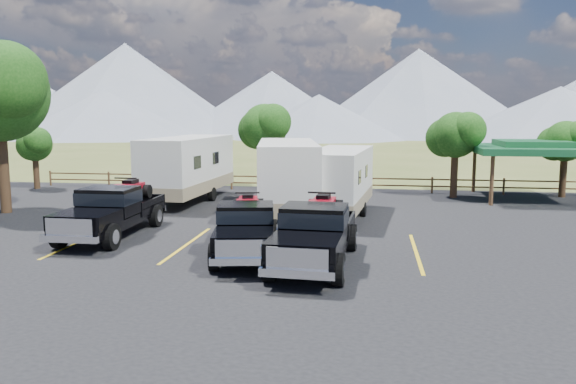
# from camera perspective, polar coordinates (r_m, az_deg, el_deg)

# --- Properties ---
(ground) EXTENTS (320.00, 320.00, 0.00)m
(ground) POSITION_cam_1_polar(r_m,az_deg,el_deg) (16.14, -7.98, -8.93)
(ground) COLOR #485624
(ground) RESTS_ON ground
(asphalt_lot) EXTENTS (44.00, 34.00, 0.04)m
(asphalt_lot) POSITION_cam_1_polar(r_m,az_deg,el_deg) (18.92, -5.41, -6.28)
(asphalt_lot) COLOR black
(asphalt_lot) RESTS_ON ground
(stall_lines) EXTENTS (12.12, 5.50, 0.01)m
(stall_lines) POSITION_cam_1_polar(r_m,az_deg,el_deg) (19.86, -4.72, -5.52)
(stall_lines) COLOR gold
(stall_lines) RESTS_ON asphalt_lot
(tree_ne_a) EXTENTS (3.11, 2.92, 4.76)m
(tree_ne_a) POSITION_cam_1_polar(r_m,az_deg,el_deg) (32.15, 16.62, 5.56)
(tree_ne_a) COLOR #332313
(tree_ne_a) RESTS_ON ground
(tree_ne_b) EXTENTS (2.77, 2.59, 4.27)m
(tree_ne_b) POSITION_cam_1_polar(r_m,az_deg,el_deg) (34.50, 26.31, 4.62)
(tree_ne_b) COLOR #332313
(tree_ne_b) RESTS_ON ground
(tree_north) EXTENTS (3.46, 3.24, 5.25)m
(tree_north) POSITION_cam_1_polar(r_m,az_deg,el_deg) (34.43, -2.41, 6.61)
(tree_north) COLOR #332313
(tree_north) RESTS_ON ground
(tree_nw_small) EXTENTS (2.59, 2.43, 3.85)m
(tree_nw_small) POSITION_cam_1_polar(r_m,az_deg,el_deg) (37.86, -24.37, 4.44)
(tree_nw_small) COLOR #332313
(tree_nw_small) RESTS_ON ground
(rail_fence) EXTENTS (36.12, 0.12, 1.00)m
(rail_fence) POSITION_cam_1_polar(r_m,az_deg,el_deg) (33.63, 4.22, 1.04)
(rail_fence) COLOR #523923
(rail_fence) RESTS_ON ground
(pavilion) EXTENTS (6.20, 6.20, 3.22)m
(pavilion) POSITION_cam_1_polar(r_m,az_deg,el_deg) (32.98, 23.53, 4.07)
(pavilion) COLOR #523923
(pavilion) RESTS_ON ground
(mountain_range) EXTENTS (209.00, 71.00, 20.00)m
(mountain_range) POSITION_cam_1_polar(r_m,az_deg,el_deg) (121.41, 2.75, 9.53)
(mountain_range) COLOR slate
(mountain_range) RESTS_ON ground
(rig_left) EXTENTS (2.23, 6.29, 2.10)m
(rig_left) POSITION_cam_1_polar(r_m,az_deg,el_deg) (22.32, -17.40, -1.71)
(rig_left) COLOR black
(rig_left) RESTS_ON asphalt_lot
(rig_center) EXTENTS (2.82, 6.01, 1.93)m
(rig_center) POSITION_cam_1_polar(r_m,az_deg,el_deg) (18.59, -4.26, -3.53)
(rig_center) COLOR black
(rig_center) RESTS_ON asphalt_lot
(rig_right) EXTENTS (2.47, 6.35, 2.09)m
(rig_right) POSITION_cam_1_polar(r_m,az_deg,el_deg) (17.39, 2.83, -4.07)
(rig_right) COLOR black
(rig_right) RESTS_ON asphalt_lot
(trailer_left) EXTENTS (2.96, 9.78, 3.39)m
(trailer_left) POSITION_cam_1_polar(r_m,az_deg,el_deg) (30.05, -10.10, 2.43)
(trailer_left) COLOR silver
(trailer_left) RESTS_ON asphalt_lot
(trailer_center) EXTENTS (3.79, 9.74, 3.37)m
(trailer_center) POSITION_cam_1_polar(r_m,az_deg,el_deg) (25.30, -0.06, 1.49)
(trailer_center) COLOR silver
(trailer_center) RESTS_ON asphalt_lot
(trailer_right) EXTENTS (2.99, 8.78, 3.04)m
(trailer_right) POSITION_cam_1_polar(r_m,az_deg,el_deg) (25.28, 5.23, 1.05)
(trailer_right) COLOR silver
(trailer_right) RESTS_ON asphalt_lot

